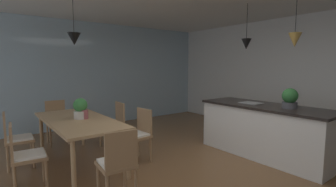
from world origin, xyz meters
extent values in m
cube|color=brown|center=(0.00, 0.00, -0.02)|extent=(10.00, 8.40, 0.04)
cube|color=silver|center=(0.00, 3.26, 1.35)|extent=(10.00, 0.12, 2.70)
cube|color=#9EB7C6|center=(-4.06, 0.00, 1.35)|extent=(0.06, 8.40, 2.70)
cube|color=tan|center=(-1.58, -1.32, 0.72)|extent=(2.06, 0.90, 0.04)
cylinder|color=tan|center=(-2.53, -0.94, 0.36)|extent=(0.06, 0.06, 0.72)
cylinder|color=tan|center=(-0.63, -0.94, 0.36)|extent=(0.06, 0.06, 0.72)
cylinder|color=tan|center=(-2.53, -1.69, 0.36)|extent=(0.06, 0.06, 0.72)
cylinder|color=tan|center=(-0.63, -1.69, 0.36)|extent=(0.06, 0.06, 0.72)
cube|color=#A87F56|center=(-2.05, -2.09, 0.43)|extent=(0.43, 0.43, 0.04)
cube|color=white|center=(-2.05, -2.09, 0.47)|extent=(0.38, 0.38, 0.03)
cube|color=#A87F56|center=(-2.06, -2.27, 0.66)|extent=(0.38, 0.05, 0.42)
cylinder|color=#A87F56|center=(-2.20, -1.91, 0.21)|extent=(0.04, 0.04, 0.41)
cylinder|color=#A87F56|center=(-1.87, -1.93, 0.21)|extent=(0.04, 0.04, 0.41)
cylinder|color=#A87F56|center=(-2.23, -2.25, 0.21)|extent=(0.04, 0.04, 0.41)
cylinder|color=#A87F56|center=(-1.89, -2.27, 0.21)|extent=(0.04, 0.04, 0.41)
cube|color=#A87F56|center=(-1.12, -0.54, 0.43)|extent=(0.44, 0.44, 0.04)
cube|color=white|center=(-1.12, -0.54, 0.47)|extent=(0.39, 0.39, 0.03)
cube|color=#A87F56|center=(-1.14, -0.36, 0.66)|extent=(0.38, 0.07, 0.42)
cylinder|color=#A87F56|center=(-0.93, -0.70, 0.21)|extent=(0.04, 0.04, 0.41)
cylinder|color=#A87F56|center=(-1.27, -0.73, 0.21)|extent=(0.04, 0.04, 0.41)
cylinder|color=#A87F56|center=(-0.97, -0.36, 0.21)|extent=(0.04, 0.04, 0.41)
cylinder|color=#A87F56|center=(-1.30, -0.39, 0.21)|extent=(0.04, 0.04, 0.41)
cube|color=#A87F56|center=(-0.23, -1.32, 0.43)|extent=(0.43, 0.43, 0.04)
cube|color=white|center=(-0.23, -1.32, 0.47)|extent=(0.39, 0.39, 0.03)
cube|color=#A87F56|center=(-0.05, -1.33, 0.66)|extent=(0.06, 0.38, 0.42)
cylinder|color=#A87F56|center=(-0.42, -1.47, 0.21)|extent=(0.04, 0.04, 0.41)
cylinder|color=#A87F56|center=(-0.39, -1.13, 0.21)|extent=(0.04, 0.04, 0.41)
cylinder|color=#A87F56|center=(-0.05, -1.16, 0.21)|extent=(0.04, 0.04, 0.41)
cube|color=#A87F56|center=(-1.12, -2.09, 0.43)|extent=(0.43, 0.43, 0.04)
cube|color=white|center=(-1.12, -2.09, 0.47)|extent=(0.39, 0.39, 0.03)
cube|color=#A87F56|center=(-1.14, -2.27, 0.66)|extent=(0.38, 0.06, 0.42)
cylinder|color=#A87F56|center=(-1.27, -1.90, 0.21)|extent=(0.04, 0.04, 0.41)
cylinder|color=#A87F56|center=(-0.93, -1.93, 0.21)|extent=(0.04, 0.04, 0.41)
cylinder|color=#A87F56|center=(-1.30, -2.24, 0.21)|extent=(0.04, 0.04, 0.41)
cylinder|color=#A87F56|center=(-0.97, -2.27, 0.21)|extent=(0.04, 0.04, 0.41)
cube|color=#A87F56|center=(-2.05, -0.54, 0.43)|extent=(0.41, 0.41, 0.04)
cube|color=white|center=(-2.05, -0.54, 0.47)|extent=(0.37, 0.37, 0.03)
cube|color=#A87F56|center=(-2.04, -0.36, 0.66)|extent=(0.38, 0.04, 0.42)
cylinder|color=#A87F56|center=(-1.88, -0.72, 0.21)|extent=(0.04, 0.04, 0.41)
cylinder|color=#A87F56|center=(-2.22, -0.71, 0.21)|extent=(0.04, 0.04, 0.41)
cylinder|color=#A87F56|center=(-1.87, -0.38, 0.21)|extent=(0.04, 0.04, 0.41)
cylinder|color=#A87F56|center=(-2.21, -0.37, 0.21)|extent=(0.04, 0.04, 0.41)
cube|color=#A87F56|center=(-2.93, -1.32, 0.43)|extent=(0.42, 0.42, 0.04)
cube|color=white|center=(-2.93, -1.32, 0.47)|extent=(0.38, 0.38, 0.03)
cube|color=#A87F56|center=(-3.11, -1.31, 0.66)|extent=(0.05, 0.38, 0.42)
cylinder|color=#A87F56|center=(-2.75, -1.15, 0.21)|extent=(0.04, 0.04, 0.41)
cylinder|color=#A87F56|center=(-2.77, -1.49, 0.21)|extent=(0.04, 0.04, 0.41)
cylinder|color=#A87F56|center=(-3.09, -1.14, 0.21)|extent=(0.04, 0.04, 0.41)
cylinder|color=#A87F56|center=(-3.11, -1.48, 0.21)|extent=(0.04, 0.04, 0.41)
cube|color=white|center=(-0.01, 1.42, 0.44)|extent=(2.21, 0.78, 0.88)
cube|color=black|center=(-0.01, 1.42, 0.88)|extent=(2.27, 0.84, 0.04)
cube|color=gray|center=(-0.31, 1.42, 0.91)|extent=(0.36, 0.30, 0.01)
cylinder|color=black|center=(-1.64, -1.31, 2.39)|extent=(0.01, 0.01, 0.61)
cone|color=black|center=(-1.64, -1.31, 1.99)|extent=(0.20, 0.20, 0.19)
cylinder|color=black|center=(-0.45, 1.42, 2.39)|extent=(0.01, 0.01, 0.63)
cone|color=black|center=(-0.45, 1.42, 1.98)|extent=(0.18, 0.18, 0.19)
cylinder|color=black|center=(0.43, 1.42, 2.40)|extent=(0.01, 0.01, 0.61)
cone|color=olive|center=(0.43, 1.42, 1.98)|extent=(0.20, 0.20, 0.22)
cylinder|color=#4C4C51|center=(0.40, 1.42, 0.95)|extent=(0.23, 0.23, 0.10)
sphere|color=#2D6B33|center=(0.40, 1.42, 1.10)|extent=(0.24, 0.24, 0.24)
cylinder|color=beige|center=(-1.60, -1.27, 0.80)|extent=(0.21, 0.21, 0.13)
sphere|color=#387F3D|center=(-1.60, -1.27, 0.96)|extent=(0.22, 0.22, 0.22)
cylinder|color=#994C51|center=(-1.53, -1.22, 0.81)|extent=(0.10, 0.10, 0.14)
camera|label=1|loc=(2.37, -2.53, 1.58)|focal=26.70mm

